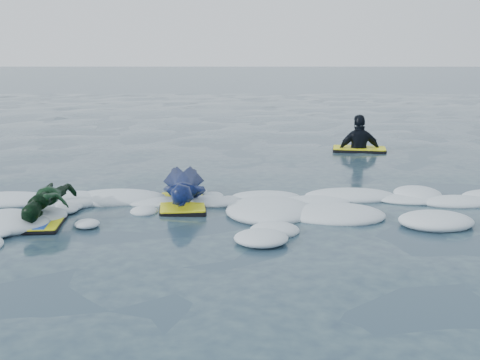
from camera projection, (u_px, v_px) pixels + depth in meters
name	position (u px, v px, depth m)	size (l,w,h in m)	color
ground	(147.00, 236.00, 6.83)	(120.00, 120.00, 0.00)	#19353C
foam_band	(159.00, 212.00, 7.84)	(12.00, 3.10, 0.30)	silver
prone_woman_unit	(184.00, 188.00, 8.22)	(0.72, 1.67, 0.43)	black
prone_child_unit	(49.00, 205.00, 7.34)	(0.63, 1.15, 0.43)	black
waiting_rider_unit	(359.00, 153.00, 12.35)	(1.15, 0.75, 1.61)	black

